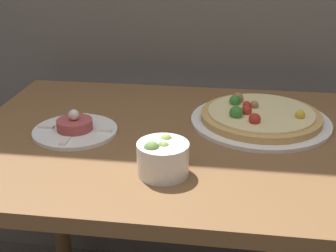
# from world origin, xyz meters

# --- Properties ---
(dining_table) EXTENTS (1.03, 0.77, 0.78)m
(dining_table) POSITION_xyz_m (0.00, 0.39, 0.65)
(dining_table) COLOR brown
(dining_table) RESTS_ON ground_plane
(pizza_plate) EXTENTS (0.37, 0.37, 0.06)m
(pizza_plate) POSITION_xyz_m (0.23, 0.50, 0.79)
(pizza_plate) COLOR white
(pizza_plate) RESTS_ON dining_table
(tartare_plate) EXTENTS (0.21, 0.21, 0.06)m
(tartare_plate) POSITION_xyz_m (-0.24, 0.36, 0.79)
(tartare_plate) COLOR white
(tartare_plate) RESTS_ON dining_table
(small_bowl) EXTENTS (0.11, 0.11, 0.08)m
(small_bowl) POSITION_xyz_m (0.01, 0.19, 0.81)
(small_bowl) COLOR white
(small_bowl) RESTS_ON dining_table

